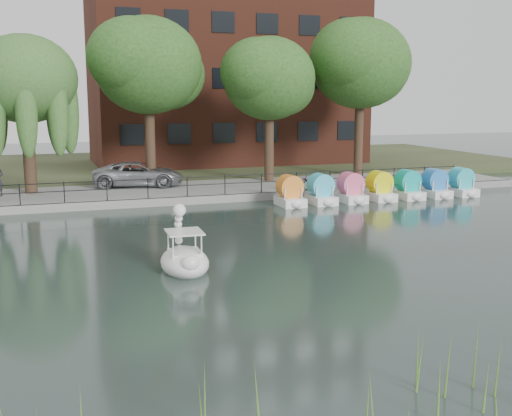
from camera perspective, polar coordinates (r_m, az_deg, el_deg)
ground_plane at (r=20.47m, az=2.35°, el=-5.51°), size 120.00×120.00×0.00m
promenade at (r=35.50m, az=-7.12°, el=1.39°), size 40.00×6.00×0.40m
kerb at (r=32.65m, az=-6.04°, el=0.66°), size 40.00×0.25×0.40m
land_strip at (r=49.17m, az=-10.55°, el=3.67°), size 60.00×22.00×0.36m
railing at (r=32.70m, az=-6.15°, el=2.35°), size 32.00×0.05×1.00m
apartment_building at (r=50.52m, az=-2.76°, el=14.42°), size 20.00×10.07×18.00m
willow_mid at (r=35.36m, az=-19.88°, el=10.68°), size 5.32×5.32×8.15m
broadleaf_center at (r=36.91m, az=-9.58°, el=12.34°), size 6.00×6.00×9.25m
broadleaf_right at (r=38.22m, az=1.19°, el=11.38°), size 5.40×5.40×8.32m
broadleaf_far at (r=41.84m, az=9.29°, el=12.52°), size 6.30×6.30×9.71m
minivan at (r=36.58m, az=-10.41°, el=3.14°), size 3.81×6.17×1.60m
bicycle at (r=34.70m, az=3.74°, el=2.42°), size 1.21×1.82×1.00m
swan_boat at (r=20.43m, az=-6.39°, el=-4.32°), size 1.60×2.50×2.02m
pedal_boat_row at (r=34.33m, az=10.95°, el=1.68°), size 11.35×1.70×1.40m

